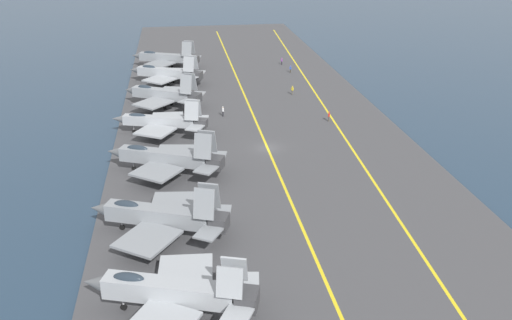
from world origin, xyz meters
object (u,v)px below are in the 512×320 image
object	(u,v)px
parked_jet_seventh	(167,73)
crew_white_vest	(223,111)
crew_yellow_vest	(292,90)
parked_jet_eighth	(166,58)
crew_blue_vest	(290,69)
crew_purple_vest	(282,61)
crew_red_vest	(329,116)
parked_jet_fifth	(162,121)
parked_jet_sixth	(163,94)
parked_jet_second	(172,291)
parked_jet_third	(160,216)
parked_jet_fourth	(166,157)

from	to	relation	value
parked_jet_seventh	crew_white_vest	distance (m)	24.57
parked_jet_seventh	crew_yellow_vest	size ratio (longest dim) A/B	9.11
parked_jet_eighth	crew_white_vest	bearing A→B (deg)	-164.51
crew_blue_vest	crew_purple_vest	bearing A→B (deg)	3.92
parked_jet_eighth	crew_red_vest	size ratio (longest dim) A/B	9.26
parked_jet_fifth	parked_jet_eighth	bearing A→B (deg)	-0.73
crew_blue_vest	parked_jet_eighth	bearing A→B (deg)	73.74
parked_jet_sixth	parked_jet_eighth	size ratio (longest dim) A/B	0.93
parked_jet_second	parked_jet_third	xyz separation A→B (m)	(13.76, 1.16, -0.21)
parked_jet_third	parked_jet_sixth	bearing A→B (deg)	0.05
parked_jet_fifth	crew_white_vest	distance (m)	12.93
parked_jet_sixth	crew_yellow_vest	bearing A→B (deg)	-80.91
parked_jet_second	parked_jet_sixth	xyz separation A→B (m)	(59.07, 1.20, -0.11)
parked_jet_third	parked_jet_fourth	bearing A→B (deg)	-2.12
parked_jet_eighth	crew_yellow_vest	size ratio (longest dim) A/B	9.19
parked_jet_fifth	parked_jet_eighth	distance (m)	43.34
parked_jet_sixth	crew_blue_vest	bearing A→B (deg)	-53.65
parked_jet_fourth	crew_yellow_vest	world-z (taller)	parked_jet_fourth
parked_jet_sixth	crew_purple_vest	world-z (taller)	parked_jet_sixth
parked_jet_third	crew_purple_vest	size ratio (longest dim) A/B	9.64
parked_jet_seventh	parked_jet_second	bearing A→B (deg)	-179.49
parked_jet_third	crew_white_vest	world-z (taller)	parked_jet_third
parked_jet_third	parked_jet_sixth	xyz separation A→B (m)	(45.30, 0.04, 0.10)
crew_yellow_vest	crew_red_vest	xyz separation A→B (m)	(-16.27, -2.99, -0.01)
crew_yellow_vest	parked_jet_seventh	bearing A→B (deg)	64.96
parked_jet_fifth	parked_jet_sixth	world-z (taller)	parked_jet_sixth
parked_jet_eighth	crew_white_vest	distance (m)	37.30
parked_jet_eighth	crew_purple_vest	distance (m)	27.46
parked_jet_fourth	crew_blue_vest	xyz separation A→B (m)	(50.45, -27.73, -1.58)
parked_jet_fifth	crew_blue_vest	world-z (taller)	parked_jet_fifth
parked_jet_sixth	crew_yellow_vest	distance (m)	25.59
parked_jet_fourth	parked_jet_eighth	distance (m)	58.59
parked_jet_fifth	parked_jet_sixth	distance (m)	14.33
crew_white_vest	parked_jet_third	bearing A→B (deg)	164.94
parked_jet_third	crew_purple_vest	distance (m)	78.95
parked_jet_fourth	parked_jet_sixth	size ratio (longest dim) A/B	1.09
parked_jet_seventh	crew_blue_vest	xyz separation A→B (m)	(5.30, -27.81, -1.52)
parked_jet_fourth	parked_jet_seventh	world-z (taller)	parked_jet_fourth
parked_jet_fourth	parked_jet_eighth	xyz separation A→B (m)	(58.59, 0.21, 0.05)
parked_jet_third	crew_yellow_vest	bearing A→B (deg)	-27.04
parked_jet_fourth	crew_blue_vest	world-z (taller)	parked_jet_fourth
parked_jet_second	crew_purple_vest	distance (m)	91.62
parked_jet_second	crew_white_vest	size ratio (longest dim) A/B	8.56
crew_purple_vest	crew_yellow_vest	size ratio (longest dim) A/B	0.92
parked_jet_sixth	crew_red_vest	size ratio (longest dim) A/B	8.62
parked_jet_third	parked_jet_eighth	world-z (taller)	parked_jet_eighth
parked_jet_eighth	crew_yellow_vest	world-z (taller)	parked_jet_eighth
parked_jet_fifth	crew_yellow_vest	distance (m)	31.34
crew_blue_vest	crew_red_vest	bearing A→B (deg)	179.77
parked_jet_fourth	crew_blue_vest	bearing A→B (deg)	-28.80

